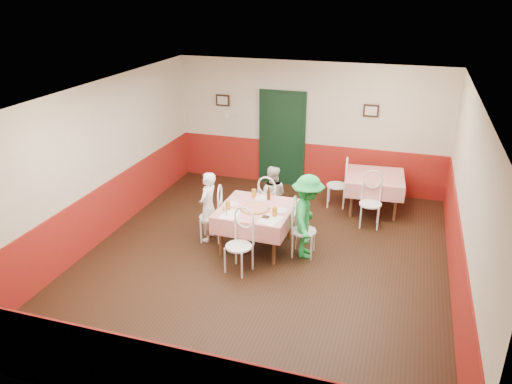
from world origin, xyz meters
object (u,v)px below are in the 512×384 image
(chair_second_a, at_px, (337,185))
(wallet, at_px, (266,217))
(second_table, at_px, (374,193))
(glass_b, at_px, (275,212))
(diner_right, at_px, (307,217))
(beer_bottle, at_px, (269,194))
(pizza, at_px, (255,208))
(chair_left, at_px, (211,217))
(diner_left, at_px, (208,207))
(chair_far, at_px, (271,205))
(chair_second_b, at_px, (370,204))
(glass_c, at_px, (254,193))
(chair_near, at_px, (239,246))
(main_table, at_px, (256,228))
(chair_right, at_px, (304,231))
(glass_a, at_px, (228,205))
(diner_far, at_px, (271,196))

(chair_second_a, bearing_deg, wallet, -21.94)
(second_table, height_order, glass_b, glass_b)
(diner_right, bearing_deg, beer_bottle, 54.85)
(pizza, bearing_deg, chair_left, 174.16)
(chair_second_a, bearing_deg, diner_left, -46.57)
(chair_far, distance_m, chair_second_b, 1.89)
(chair_second_b, distance_m, glass_c, 2.27)
(glass_b, bearing_deg, beer_bottle, 114.67)
(chair_left, xyz_separation_m, glass_c, (0.68, 0.39, 0.39))
(chair_near, height_order, chair_second_b, same)
(main_table, xyz_separation_m, chair_near, (-0.02, -0.85, 0.08))
(second_table, bearing_deg, main_table, -129.71)
(chair_left, distance_m, diner_left, 0.20)
(chair_left, distance_m, chair_near, 1.20)
(chair_right, distance_m, chair_near, 1.20)
(glass_c, relative_size, diner_left, 0.12)
(chair_far, height_order, pizza, chair_far)
(chair_left, bearing_deg, glass_a, 49.16)
(main_table, height_order, beer_bottle, beer_bottle)
(chair_second_a, bearing_deg, chair_far, -42.27)
(chair_near, xyz_separation_m, wallet, (0.29, 0.53, 0.32))
(chair_left, xyz_separation_m, chair_right, (1.70, -0.05, 0.00))
(beer_bottle, bearing_deg, chair_far, 100.88)
(main_table, xyz_separation_m, chair_right, (0.85, -0.02, 0.08))
(chair_left, distance_m, diner_right, 1.77)
(glass_b, height_order, beer_bottle, beer_bottle)
(glass_c, bearing_deg, wallet, -59.41)
(second_table, distance_m, diner_far, 2.22)
(glass_c, relative_size, diner_right, 0.10)
(main_table, bearing_deg, pizza, -92.98)
(glass_c, distance_m, diner_left, 0.85)
(glass_c, relative_size, wallet, 1.38)
(glass_b, bearing_deg, glass_a, 179.17)
(chair_left, relative_size, pizza, 1.87)
(chair_second_a, height_order, glass_b, glass_b)
(pizza, relative_size, diner_left, 0.38)
(wallet, bearing_deg, glass_c, 122.13)
(chair_right, xyz_separation_m, chair_second_a, (0.22, 2.21, 0.00))
(main_table, xyz_separation_m, beer_bottle, (0.11, 0.38, 0.50))
(chair_right, relative_size, diner_left, 0.70)
(diner_left, bearing_deg, diner_right, 91.88)
(glass_b, bearing_deg, chair_left, 168.49)
(chair_far, bearing_deg, second_table, -133.27)
(pizza, bearing_deg, chair_far, 88.36)
(glass_a, bearing_deg, chair_far, 67.12)
(glass_a, bearing_deg, pizza, 20.03)
(second_table, height_order, diner_right, diner_right)
(diner_left, bearing_deg, glass_c, 121.21)
(chair_near, height_order, chair_second_a, same)
(chair_right, relative_size, chair_second_a, 1.00)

